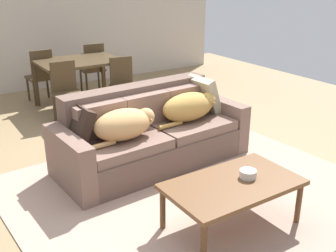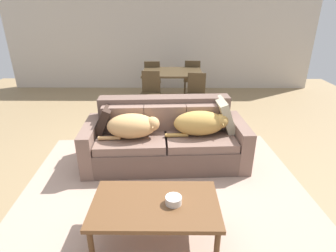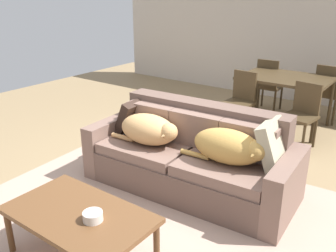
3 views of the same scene
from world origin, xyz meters
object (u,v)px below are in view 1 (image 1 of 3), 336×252
(dining_chair_near_left, at_px, (67,90))
(dining_chair_near_right, at_px, (124,82))
(coffee_table, at_px, (233,187))
(bowl_on_coffee_table, at_px, (248,174))
(dining_chair_far_left, at_px, (41,74))
(throw_pillow_by_right_arm, at_px, (203,95))
(dining_table, at_px, (79,64))
(dog_on_right_cushion, at_px, (190,106))
(dog_on_left_cushion, at_px, (125,124))
(dining_chair_far_right, at_px, (93,66))
(throw_pillow_by_left_arm, at_px, (79,125))
(couch, at_px, (150,135))

(dining_chair_near_left, distance_m, dining_chair_near_right, 0.91)
(coffee_table, xyz_separation_m, bowl_on_coffee_table, (0.17, -0.00, 0.08))
(dining_chair_far_left, bearing_deg, throw_pillow_by_right_arm, 110.39)
(dining_table, bearing_deg, dog_on_right_cushion, -81.69)
(dog_on_right_cushion, relative_size, dining_chair_far_left, 0.92)
(dog_on_right_cushion, distance_m, dining_chair_near_left, 2.07)
(dog_on_left_cushion, bearing_deg, dining_chair_far_right, 69.06)
(dining_table, xyz_separation_m, dining_chair_far_right, (0.48, 0.59, -0.20))
(dog_on_left_cushion, xyz_separation_m, throw_pillow_by_right_arm, (1.25, 0.29, 0.04))
(dog_on_left_cushion, bearing_deg, dining_chair_near_right, 59.77)
(dining_chair_near_right, distance_m, dining_chair_far_left, 1.50)
(dog_on_right_cushion, height_order, dining_table, dog_on_right_cushion)
(dining_table, relative_size, dining_chair_far_right, 1.39)
(throw_pillow_by_right_arm, xyz_separation_m, dining_chair_near_right, (-0.25, 1.68, -0.18))
(throw_pillow_by_left_arm, relative_size, throw_pillow_by_right_arm, 0.85)
(dining_table, bearing_deg, dining_chair_near_right, -53.21)
(dog_on_left_cushion, xyz_separation_m, coffee_table, (0.35, -1.29, -0.23))
(dog_on_right_cushion, xyz_separation_m, dining_chair_near_left, (-0.81, 1.91, -0.13))
(dining_table, relative_size, dining_chair_far_left, 1.40)
(dog_on_left_cushion, relative_size, dog_on_right_cushion, 0.95)
(couch, xyz_separation_m, dining_chair_far_left, (-0.36, 2.95, 0.16))
(dining_table, distance_m, dining_chair_near_right, 0.82)
(throw_pillow_by_left_arm, distance_m, dining_table, 2.59)
(dog_on_right_cushion, bearing_deg, throw_pillow_by_right_arm, 26.11)
(coffee_table, distance_m, dining_chair_near_left, 3.30)
(dog_on_right_cushion, height_order, bowl_on_coffee_table, dog_on_right_cushion)
(dining_chair_near_left, bearing_deg, coffee_table, -81.88)
(dog_on_left_cushion, height_order, dining_chair_near_left, dining_chair_near_left)
(couch, height_order, coffee_table, couch)
(dog_on_right_cushion, distance_m, dining_chair_far_right, 3.11)
(throw_pillow_by_left_arm, distance_m, dining_chair_far_left, 2.99)
(throw_pillow_by_left_arm, bearing_deg, dog_on_right_cushion, -4.44)
(coffee_table, xyz_separation_m, dining_chair_far_left, (-0.29, 4.43, 0.11))
(dog_on_left_cushion, distance_m, dining_table, 2.66)
(dining_chair_near_left, bearing_deg, bowl_on_coffee_table, -79.05)
(dining_chair_near_left, xyz_separation_m, dining_chair_far_left, (-0.03, 1.14, -0.00))
(bowl_on_coffee_table, bearing_deg, dog_on_right_cushion, 74.69)
(dog_on_left_cushion, height_order, bowl_on_coffee_table, dog_on_left_cushion)
(dog_on_right_cushion, bearing_deg, throw_pillow_by_left_arm, 172.23)
(dining_chair_near_left, height_order, dining_chair_far_left, dining_chair_far_left)
(throw_pillow_by_left_arm, bearing_deg, dining_table, 68.52)
(throw_pillow_by_left_arm, relative_size, dining_table, 0.30)
(dog_on_left_cushion, relative_size, dining_chair_far_left, 0.87)
(throw_pillow_by_right_arm, relative_size, dining_chair_far_right, 0.49)
(dining_chair_far_right, bearing_deg, dog_on_right_cushion, 92.53)
(bowl_on_coffee_table, xyz_separation_m, dining_chair_far_right, (0.50, 4.49, 0.04))
(bowl_on_coffee_table, distance_m, dining_chair_near_left, 3.32)
(dog_on_right_cushion, distance_m, dining_table, 2.54)
(coffee_table, distance_m, bowl_on_coffee_table, 0.18)
(throw_pillow_by_left_arm, bearing_deg, throw_pillow_by_right_arm, 3.33)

